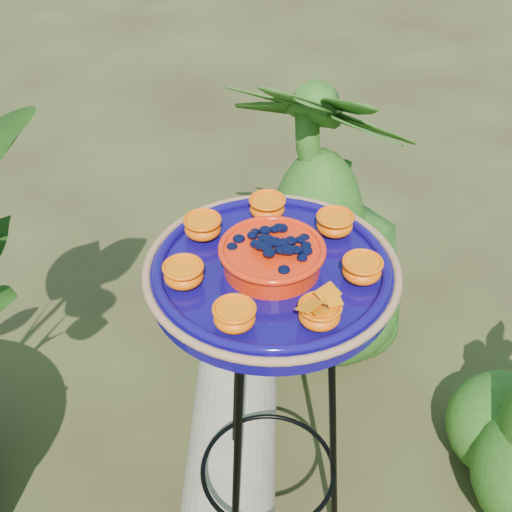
% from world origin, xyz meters
% --- Properties ---
extents(tripod_stand, '(0.35, 0.35, 0.82)m').
position_xyz_m(tripod_stand, '(0.03, 0.07, 0.50)').
color(tripod_stand, black).
rests_on(tripod_stand, ground).
extents(feeder_dish, '(0.49, 0.49, 0.10)m').
position_xyz_m(feeder_dish, '(0.03, 0.07, 0.86)').
color(feeder_dish, '#0F0757').
rests_on(feeder_dish, tripod_stand).
extents(driftwood_log, '(0.63, 0.63, 0.22)m').
position_xyz_m(driftwood_log, '(0.11, 0.29, 0.11)').
color(driftwood_log, tan).
rests_on(driftwood_log, ground).
extents(shrub_back_right, '(0.66, 0.66, 0.89)m').
position_xyz_m(shrub_back_right, '(0.64, 0.51, 0.45)').
color(shrub_back_right, '#254913').
rests_on(shrub_back_right, ground).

